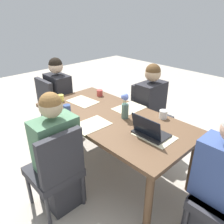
% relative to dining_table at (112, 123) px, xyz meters
% --- Properties ---
extents(ground_plane, '(10.00, 10.00, 0.00)m').
position_rel_dining_table_xyz_m(ground_plane, '(0.00, 0.00, -0.65)').
color(ground_plane, '#B2A899').
extents(dining_table, '(1.81, 0.90, 0.73)m').
position_rel_dining_table_xyz_m(dining_table, '(0.00, 0.00, 0.00)').
color(dining_table, brown).
rests_on(dining_table, ground_plane).
extents(chair_head_left_left_near, '(0.44, 0.44, 0.90)m').
position_rel_dining_table_xyz_m(chair_head_left_left_near, '(-1.24, -0.04, -0.15)').
color(chair_head_left_left_near, '#2D2D33').
rests_on(chair_head_left_left_near, ground_plane).
extents(person_head_left_left_near, '(0.40, 0.36, 1.19)m').
position_rel_dining_table_xyz_m(person_head_left_left_near, '(-1.18, 0.03, -0.12)').
color(person_head_left_left_near, '#2D2D33').
rests_on(person_head_left_left_near, ground_plane).
extents(chair_near_left_mid, '(0.44, 0.44, 0.90)m').
position_rel_dining_table_xyz_m(chair_near_left_mid, '(0.07, -0.77, -0.15)').
color(chair_near_left_mid, '#2D2D33').
rests_on(chair_near_left_mid, ground_plane).
extents(person_near_left_mid, '(0.36, 0.40, 1.19)m').
position_rel_dining_table_xyz_m(person_near_left_mid, '(-0.00, -0.71, -0.12)').
color(person_near_left_mid, '#2D2D33').
rests_on(person_near_left_mid, ground_plane).
extents(chair_far_left_far, '(0.44, 0.44, 0.90)m').
position_rel_dining_table_xyz_m(chair_far_left_far, '(-0.10, 0.79, -0.15)').
color(chair_far_left_far, '#2D2D33').
rests_on(chair_far_left_far, ground_plane).
extents(person_far_left_far, '(0.36, 0.40, 1.19)m').
position_rel_dining_table_xyz_m(person_far_left_far, '(-0.02, 0.73, -0.12)').
color(person_far_left_far, '#2D2D33').
rests_on(person_far_left_far, ground_plane).
extents(person_head_right_right_near, '(0.40, 0.36, 1.19)m').
position_rel_dining_table_xyz_m(person_head_right_right_near, '(1.22, -0.00, -0.12)').
color(person_head_right_right_near, '#2D2D33').
rests_on(person_head_right_right_near, ground_plane).
extents(flower_vase, '(0.08, 0.08, 0.28)m').
position_rel_dining_table_xyz_m(flower_vase, '(0.12, 0.07, 0.24)').
color(flower_vase, '#4C6B60').
rests_on(flower_vase, dining_table).
extents(placemat_head_left_left_near, '(0.38, 0.29, 0.00)m').
position_rel_dining_table_xyz_m(placemat_head_left_left_near, '(-0.56, 0.01, 0.09)').
color(placemat_head_left_left_near, beige).
rests_on(placemat_head_left_left_near, dining_table).
extents(placemat_near_left_mid, '(0.27, 0.37, 0.00)m').
position_rel_dining_table_xyz_m(placemat_near_left_mid, '(-0.00, -0.29, 0.09)').
color(placemat_near_left_mid, beige).
rests_on(placemat_near_left_mid, dining_table).
extents(placemat_far_left_far, '(0.27, 0.37, 0.00)m').
position_rel_dining_table_xyz_m(placemat_far_left_far, '(-0.01, 0.29, 0.09)').
color(placemat_far_left_far, beige).
rests_on(placemat_far_left_far, dining_table).
extents(placemat_head_right_right_near, '(0.36, 0.26, 0.00)m').
position_rel_dining_table_xyz_m(placemat_head_right_right_near, '(0.57, -0.00, 0.09)').
color(placemat_head_right_right_near, beige).
rests_on(placemat_head_right_right_near, dining_table).
extents(laptop_head_right_right_near, '(0.32, 0.22, 0.21)m').
position_rel_dining_table_xyz_m(laptop_head_right_right_near, '(0.54, -0.03, 0.13)').
color(laptop_head_right_right_near, black).
rests_on(laptop_head_right_right_near, dining_table).
extents(coffee_mug_near_left, '(0.08, 0.08, 0.08)m').
position_rel_dining_table_xyz_m(coffee_mug_near_left, '(-0.56, 0.30, 0.12)').
color(coffee_mug_near_left, '#AD3D38').
rests_on(coffee_mug_near_left, dining_table).
extents(coffee_mug_near_right, '(0.08, 0.08, 0.11)m').
position_rel_dining_table_xyz_m(coffee_mug_near_right, '(-0.39, -0.32, 0.14)').
color(coffee_mug_near_right, '#33477A').
rests_on(coffee_mug_near_right, dining_table).
extents(coffee_mug_centre_left, '(0.08, 0.08, 0.08)m').
position_rel_dining_table_xyz_m(coffee_mug_centre_left, '(-0.76, -0.18, 0.12)').
color(coffee_mug_centre_left, '#DBC64C').
rests_on(coffee_mug_centre_left, dining_table).
extents(coffee_mug_centre_right, '(0.09, 0.09, 0.09)m').
position_rel_dining_table_xyz_m(coffee_mug_centre_right, '(0.41, 0.37, 0.13)').
color(coffee_mug_centre_right, white).
rests_on(coffee_mug_centre_right, dining_table).
extents(phone_black, '(0.16, 0.16, 0.01)m').
position_rel_dining_table_xyz_m(phone_black, '(-0.62, -0.35, 0.09)').
color(phone_black, black).
rests_on(phone_black, dining_table).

